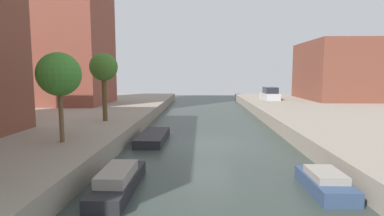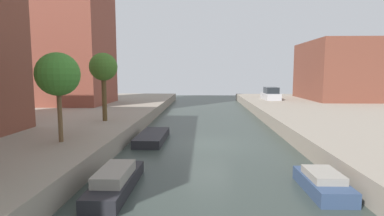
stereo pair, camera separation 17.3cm
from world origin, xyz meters
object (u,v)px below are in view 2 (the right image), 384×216
Objects in this scene: low_block_right at (346,71)px; moored_boat_left_3 at (152,137)px; street_tree_2 at (58,75)px; parked_car at (271,94)px; moored_boat_left_2 at (116,181)px; street_tree_3 at (103,68)px; moored_boat_right_2 at (323,183)px.

moored_boat_left_3 is at bearing -135.75° from low_block_right.
moored_boat_left_3 is (3.73, 4.66, -4.03)m from street_tree_2.
low_block_right is 10.18m from parked_car.
moored_boat_left_3 is at bearing 90.27° from moored_boat_left_2.
street_tree_2 is (-25.37, -25.74, -0.42)m from low_block_right.
street_tree_2 is 0.91× the size of street_tree_3.
street_tree_2 is at bearing -122.09° from parked_car.
moored_boat_left_2 is 8.30m from moored_boat_left_3.
moored_boat_right_2 is at bearing -98.51° from parked_car.
moored_boat_right_2 is at bearing -41.60° from street_tree_3.
street_tree_3 reaches higher than moored_boat_left_2.
moored_boat_right_2 is at bearing -16.84° from street_tree_2.
street_tree_2 is at bearing 163.16° from moored_boat_right_2.
moored_boat_right_2 is at bearing -115.52° from low_block_right.
moored_boat_left_3 is at bearing -28.58° from street_tree_3.
parked_car reaches higher than moored_boat_right_2.
low_block_right reaches higher than street_tree_3.
parked_car is 1.47× the size of moored_boat_right_2.
moored_boat_right_2 is (-13.94, -29.21, -4.38)m from low_block_right.
street_tree_3 is at bearing 90.00° from street_tree_2.
street_tree_3 is at bearing 138.40° from moored_boat_right_2.
moored_boat_left_2 is 0.93× the size of moored_boat_left_3.
street_tree_3 is (0.00, 6.69, 0.43)m from street_tree_2.
low_block_right is 2.64× the size of street_tree_2.
street_tree_3 reaches higher than moored_boat_right_2.
parked_car is 31.07m from moored_boat_left_2.
low_block_right is 30.55m from moored_boat_left_3.
parked_car is at bearing 49.44° from street_tree_3.
street_tree_3 is 1.58× the size of moored_boat_right_2.
moored_boat_left_2 is (3.77, -3.64, -3.92)m from street_tree_2.
low_block_right is at bearing 36.91° from street_tree_3.
low_block_right is at bearing 4.29° from parked_car.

